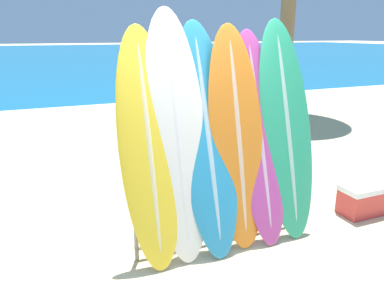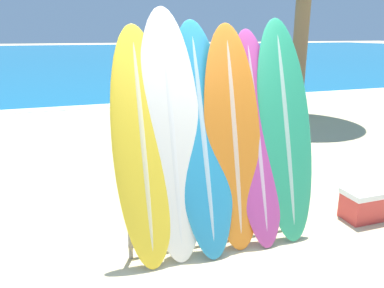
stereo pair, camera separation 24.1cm
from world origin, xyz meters
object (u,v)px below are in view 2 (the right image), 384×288
Objects in this scene: surfboard_slot_0 at (143,147)px; person_near_water at (185,98)px; surfboard_slot_1 at (172,136)px; surfboard_slot_3 at (233,138)px; surfboard_slot_2 at (202,138)px; person_far_left at (169,86)px; surfboard_slot_5 at (285,130)px; surfboard_slot_4 at (257,138)px; surfboard_rack at (218,203)px; person_mid_beach at (146,81)px; cooler_box at (369,203)px.

person_near_water is (1.48, 3.41, -0.18)m from surfboard_slot_0.
surfboard_slot_3 is at bearing -2.78° from surfboard_slot_1.
person_near_water is at bearing 74.93° from surfboard_slot_2.
person_far_left is (1.22, 4.53, -0.19)m from surfboard_slot_1.
surfboard_slot_0 is 0.97× the size of surfboard_slot_5.
surfboard_slot_4 is (1.14, 0.01, -0.02)m from surfboard_slot_0.
surfboard_slot_0 is 4.78m from person_far_left.
surfboard_slot_2 is 1.25× the size of person_far_left.
surfboard_slot_2 is at bearing 0.31° from surfboard_slot_1.
surfboard_rack is 6.62m from person_mid_beach.
cooler_box is at bearing -2.31° from surfboard_rack.
cooler_box is at bearing -2.69° from surfboard_slot_0.
surfboard_slot_4 reaches higher than surfboard_rack.
surfboard_rack is 0.84× the size of surfboard_slot_3.
surfboard_slot_5 is at bearing 2.19° from surfboard_slot_3.
person_far_left reaches higher than surfboard_rack.
cooler_box is at bearing -6.76° from surfboard_slot_5.
surfboard_slot_4 reaches higher than cooler_box.
surfboard_slot_5 is at bearing 38.01° from person_near_water.
person_far_left is at bearing 78.55° from surfboard_slot_2.
person_far_left is 4.84m from cooler_box.
surfboard_slot_2 reaches higher than surfboard_slot_4.
surfboard_rack reaches higher than cooler_box.
surfboard_slot_1 is at bearing 171.98° from surfboard_rack.
surfboard_slot_1 is (0.27, 0.02, 0.08)m from surfboard_slot_0.
surfboard_slot_2 is 1.02× the size of surfboard_slot_3.
person_near_water is (0.35, 3.40, -0.16)m from surfboard_slot_4.
surfboard_slot_5 is (1.46, 0.01, 0.03)m from surfboard_slot_0.
surfboard_slot_4 is 1.20× the size of person_far_left.
surfboard_slot_4 reaches higher than person_mid_beach.
surfboard_slot_2 is at bearing 174.20° from surfboard_slot_3.
person_far_left is at bearing 85.59° from surfboard_slot_4.
surfboard_rack is 0.79× the size of surfboard_slot_1.
surfboard_slot_3 reaches higher than person_near_water.
surfboard_slot_5 is 1.43× the size of person_mid_beach.
cooler_box is (2.55, -0.12, -0.89)m from surfboard_slot_0.
surfboard_slot_1 reaches higher than cooler_box.
surfboard_slot_5 reaches higher than cooler_box.
surfboard_rack is at bearing 15.18° from person_far_left.
surfboard_slot_2 is 4.62m from person_far_left.
surfboard_slot_3 is at bearing -132.22° from person_mid_beach.
surfboard_slot_1 is 6.62m from person_mid_beach.
surfboard_slot_3 is 6.57m from person_mid_beach.
person_near_water is 3.75m from cooler_box.
person_mid_beach is at bearing 87.46° from surfboard_slot_4.
surfboard_slot_1 is 1.05× the size of surfboard_slot_2.
surfboard_slot_2 is at bearing -134.89° from person_mid_beach.
surfboard_slot_1 reaches higher than person_near_water.
surfboard_slot_3 reaches higher than cooler_box.
person_far_left reaches higher than cooler_box.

